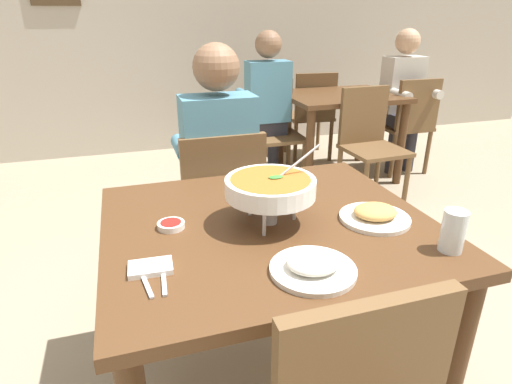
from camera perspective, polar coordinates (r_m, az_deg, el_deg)
The scene contains 20 objects.
cafe_rear_partition at distance 4.80m, azimuth -13.44°, elevation 23.25°, with size 10.00×0.10×3.00m, color #BCB2A3.
dining_table_main at distance 1.50m, azimuth 1.73°, elevation -8.02°, with size 1.10×0.97×0.77m.
chair_diner_main at distance 2.23m, azimuth -4.79°, elevation -1.45°, with size 0.44×0.44×0.90m.
diner_main at distance 2.17m, azimuth -5.19°, elevation 4.57°, with size 0.40×0.45×1.31m.
curry_bowl at distance 1.39m, azimuth 1.89°, elevation 0.59°, with size 0.33×0.30×0.26m.
rice_plate at distance 1.18m, azimuth 7.72°, elevation -9.85°, with size 0.24×0.24×0.06m.
appetizer_plate at distance 1.50m, azimuth 15.76°, elevation -2.98°, with size 0.24×0.24×0.06m.
sauce_dish at distance 1.43m, azimuth -11.40°, elevation -4.37°, with size 0.09×0.09×0.02m.
napkin_folded at distance 1.22m, azimuth -14.05°, elevation -9.87°, with size 0.12×0.08×0.02m, color white.
fork_utensil at distance 1.18m, azimuth -14.82°, elevation -11.42°, with size 0.01×0.17×0.01m, color silver.
spoon_utensil at distance 1.18m, azimuth -12.37°, elevation -11.12°, with size 0.01×0.17×0.01m, color silver.
drink_glass at distance 1.38m, azimuth 25.04°, elevation -5.05°, with size 0.07×0.07×0.13m.
dining_table_far at distance 3.94m, azimuth 11.32°, elevation 10.85°, with size 1.00×0.80×0.77m.
chair_bg_left at distance 3.78m, azimuth 2.33°, elevation 8.89°, with size 0.45×0.45×0.90m.
chair_bg_middle at distance 4.22m, azimuth 19.91°, elevation 9.05°, with size 0.44×0.44×0.90m.
chair_bg_right at distance 4.43m, azimuth 7.52°, elevation 10.79°, with size 0.48×0.48×0.90m.
chair_bg_corner at distance 3.52m, azimuth 15.00°, elevation 7.05°, with size 0.46×0.46×0.90m.
chair_bg_window at distance 4.26m, azimuth 1.21°, elevation 10.49°, with size 0.47×0.47×0.90m.
patron_bg_left at distance 3.71m, azimuth 1.41°, elevation 12.36°, with size 0.40×0.45×1.31m.
patron_bg_middle at distance 4.26m, azimuth 19.31°, elevation 12.49°, with size 0.40×0.45×1.31m.
Camera 1 is at (-0.43, -1.22, 1.43)m, focal length 29.62 mm.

